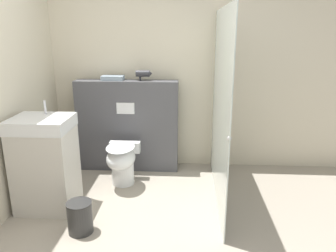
# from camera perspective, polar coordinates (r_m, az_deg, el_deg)

# --- Properties ---
(ground_plane) EXTENTS (12.00, 12.00, 0.00)m
(ground_plane) POSITION_cam_1_polar(r_m,az_deg,el_deg) (2.92, -5.66, -20.85)
(ground_plane) COLOR #9E9384
(wall_back) EXTENTS (8.00, 0.06, 2.50)m
(wall_back) POSITION_cam_1_polar(r_m,az_deg,el_deg) (4.23, -2.11, 9.54)
(wall_back) COLOR beige
(wall_back) RESTS_ON ground_plane
(partition_panel) EXTENTS (1.28, 0.23, 1.16)m
(partition_panel) POSITION_cam_1_polar(r_m,az_deg,el_deg) (4.21, -7.01, 0.05)
(partition_panel) COLOR #4C4C51
(partition_panel) RESTS_ON ground_plane
(shower_glass) EXTENTS (0.04, 1.73, 1.97)m
(shower_glass) POSITION_cam_1_polar(r_m,az_deg,el_deg) (3.39, 9.03, 3.04)
(shower_glass) COLOR silver
(shower_glass) RESTS_ON ground_plane
(toilet) EXTENTS (0.37, 0.53, 0.50)m
(toilet) POSITION_cam_1_polar(r_m,az_deg,el_deg) (3.85, -8.04, -6.03)
(toilet) COLOR white
(toilet) RESTS_ON ground_plane
(sink_vanity) EXTENTS (0.56, 0.47, 1.10)m
(sink_vanity) POSITION_cam_1_polar(r_m,az_deg,el_deg) (3.50, -20.55, -6.13)
(sink_vanity) COLOR beige
(sink_vanity) RESTS_ON ground_plane
(hair_drier) EXTENTS (0.20, 0.08, 0.13)m
(hair_drier) POSITION_cam_1_polar(r_m,az_deg,el_deg) (4.03, -4.28, 9.07)
(hair_drier) COLOR #2D2D33
(hair_drier) RESTS_ON partition_panel
(folded_towel) EXTENTS (0.27, 0.16, 0.06)m
(folded_towel) POSITION_cam_1_polar(r_m,az_deg,el_deg) (4.13, -9.59, 8.26)
(folded_towel) COLOR #8C9EAD
(folded_towel) RESTS_ON partition_panel
(waste_bin) EXTENTS (0.23, 0.23, 0.29)m
(waste_bin) POSITION_cam_1_polar(r_m,az_deg,el_deg) (3.15, -15.07, -15.08)
(waste_bin) COLOR #2D2D2D
(waste_bin) RESTS_ON ground_plane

